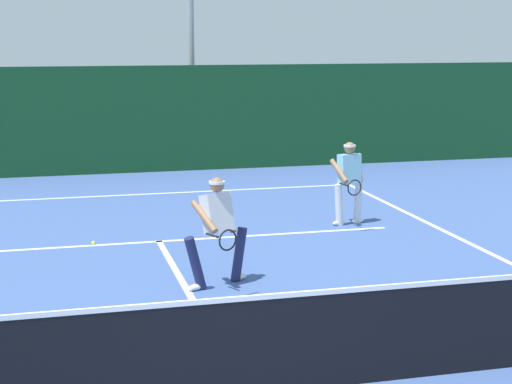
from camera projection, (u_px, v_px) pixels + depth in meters
court_line_baseline_far at (132, 195)px, 18.19m from camera, size 10.12×0.10×0.01m
court_line_service at (159, 241)px, 14.09m from camera, size 8.25×0.10×0.01m
court_line_centre at (191, 297)px, 11.12m from camera, size 0.10×6.40×0.01m
tennis_net at (248, 345)px, 7.98m from camera, size 11.09×0.09×1.08m
player_near at (217, 227)px, 11.47m from camera, size 1.02×1.00×1.54m
player_far at (349, 180)px, 15.22m from camera, size 0.69×0.91×1.54m
tennis_ball at (93, 243)px, 13.87m from camera, size 0.07×0.07×0.07m
back_fence_windscreen at (118, 120)px, 20.81m from camera, size 22.98×0.12×2.70m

